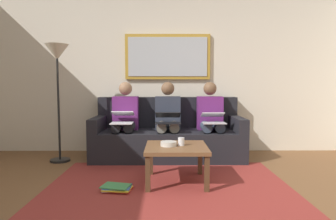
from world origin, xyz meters
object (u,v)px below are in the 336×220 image
object	(u,v)px
laptop_black	(168,118)
person_right	(125,118)
framed_mirror	(168,57)
couch	(168,136)
cup	(181,142)
laptop_silver	(213,118)
person_middle	(168,118)
standing_lamp	(57,65)
bowl	(168,144)
magazine_stack	(117,188)
person_left	(211,118)
coffee_table	(176,151)
laptop_white	(123,118)

from	to	relation	value
laptop_black	person_right	xyz separation A→B (m)	(0.64, -0.24, -0.01)
framed_mirror	laptop_black	distance (m)	1.16
couch	cup	distance (m)	1.22
laptop_silver	person_right	bearing A→B (deg)	-10.73
laptop_black	person_right	size ratio (longest dim) A/B	0.31
person_middle	standing_lamp	distance (m)	1.74
framed_mirror	bowl	distance (m)	1.96
magazine_stack	bowl	bearing A→B (deg)	-154.52
framed_mirror	magazine_stack	size ratio (longest dim) A/B	4.09
couch	person_left	world-z (taller)	person_left
laptop_black	couch	bearing A→B (deg)	-90.00
laptop_black	standing_lamp	world-z (taller)	standing_lamp
framed_mirror	magazine_stack	distance (m)	2.46
person_left	person_middle	distance (m)	0.64
cup	magazine_stack	world-z (taller)	cup
coffee_table	laptop_black	size ratio (longest dim) A/B	1.91
person_right	magazine_stack	world-z (taller)	person_right
laptop_white	standing_lamp	distance (m)	1.17
laptop_silver	person_middle	world-z (taller)	person_middle
cup	bowl	distance (m)	0.15
bowl	laptop_silver	xyz separation A→B (m)	(-0.64, -0.91, 0.18)
coffee_table	laptop_white	size ratio (longest dim) A/B	1.74
couch	cup	bearing A→B (deg)	96.74
coffee_table	standing_lamp	xyz separation A→B (m)	(1.64, -0.95, 1.01)
couch	coffee_table	distance (m)	1.22
magazine_stack	cup	bearing A→B (deg)	-157.71
coffee_table	bowl	size ratio (longest dim) A/B	3.83
cup	person_left	xyz separation A→B (m)	(-0.50, -1.13, 0.15)
bowl	person_middle	xyz separation A→B (m)	(-0.00, -1.15, 0.17)
coffee_table	standing_lamp	bearing A→B (deg)	-30.12
standing_lamp	magazine_stack	bearing A→B (deg)	130.03
laptop_black	magazine_stack	size ratio (longest dim) A/B	1.06
laptop_black	cup	bearing A→B (deg)	99.02
coffee_table	magazine_stack	distance (m)	0.75
framed_mirror	coffee_table	xyz separation A→B (m)	(-0.09, 1.61, -1.19)
person_right	laptop_white	distance (m)	0.23
cup	laptop_black	xyz separation A→B (m)	(0.14, -0.89, 0.16)
laptop_black	laptop_white	world-z (taller)	laptop_white
person_left	laptop_white	bearing A→B (deg)	10.30
person_middle	couch	bearing A→B (deg)	-90.00
person_left	standing_lamp	size ratio (longest dim) A/B	0.69
framed_mirror	laptop_black	world-z (taller)	framed_mirror
person_middle	standing_lamp	world-z (taller)	standing_lamp
cup	magazine_stack	size ratio (longest dim) A/B	0.27
person_left	laptop_silver	bearing A→B (deg)	90.00
couch	coffee_table	bearing A→B (deg)	94.11
framed_mirror	cup	xyz separation A→B (m)	(-0.14, 1.59, -1.09)
person_left	laptop_black	xyz separation A→B (m)	(0.64, 0.24, 0.01)
cup	person_left	world-z (taller)	person_left
person_right	laptop_white	bearing A→B (deg)	90.00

